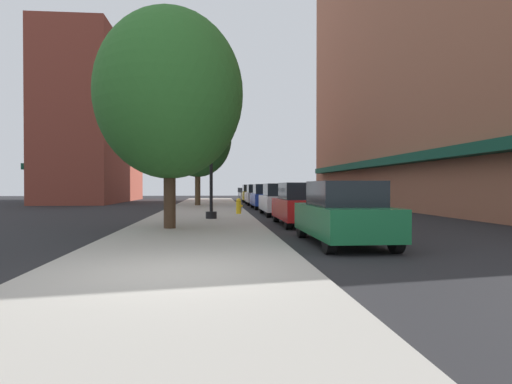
# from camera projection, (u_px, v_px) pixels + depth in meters

# --- Properties ---
(ground_plane) EXTENTS (90.00, 90.00, 0.00)m
(ground_plane) POSITION_uv_depth(u_px,v_px,m) (274.00, 212.00, 25.57)
(ground_plane) COLOR #232326
(sidewalk_slab) EXTENTS (4.80, 50.00, 0.12)m
(sidewalk_slab) POSITION_uv_depth(u_px,v_px,m) (205.00, 211.00, 26.20)
(sidewalk_slab) COLOR #A8A399
(sidewalk_slab) RESTS_ON ground
(building_far_background) EXTENTS (6.80, 18.00, 14.93)m
(building_far_background) POSITION_uv_depth(u_px,v_px,m) (96.00, 125.00, 43.04)
(building_far_background) COLOR brown
(building_far_background) RESTS_ON ground
(lamppost) EXTENTS (0.48, 0.48, 5.90)m
(lamppost) POSITION_uv_depth(u_px,v_px,m) (211.00, 147.00, 19.14)
(lamppost) COLOR black
(lamppost) RESTS_ON sidewalk_slab
(fire_hydrant) EXTENTS (0.33, 0.26, 0.79)m
(fire_hydrant) POSITION_uv_depth(u_px,v_px,m) (239.00, 206.00, 22.50)
(fire_hydrant) COLOR gold
(fire_hydrant) RESTS_ON sidewalk_slab
(parking_meter_near) EXTENTS (0.14, 0.09, 1.31)m
(parking_meter_near) POSITION_uv_depth(u_px,v_px,m) (241.00, 197.00, 24.38)
(parking_meter_near) COLOR slate
(parking_meter_near) RESTS_ON sidewalk_slab
(parking_meter_far) EXTENTS (0.14, 0.09, 1.31)m
(parking_meter_far) POSITION_uv_depth(u_px,v_px,m) (239.00, 196.00, 26.57)
(parking_meter_far) COLOR slate
(parking_meter_far) RESTS_ON sidewalk_slab
(tree_near) EXTENTS (4.99, 4.99, 7.81)m
(tree_near) POSITION_uv_depth(u_px,v_px,m) (198.00, 138.00, 32.45)
(tree_near) COLOR #4C3823
(tree_near) RESTS_ON sidewalk_slab
(tree_mid) EXTENTS (4.92, 4.92, 7.32)m
(tree_mid) POSITION_uv_depth(u_px,v_px,m) (169.00, 94.00, 14.76)
(tree_mid) COLOR #422D1E
(tree_mid) RESTS_ON sidewalk_slab
(car_green) EXTENTS (1.80, 4.30, 1.66)m
(car_green) POSITION_uv_depth(u_px,v_px,m) (343.00, 214.00, 11.57)
(car_green) COLOR black
(car_green) RESTS_ON ground
(car_red) EXTENTS (1.80, 4.30, 1.66)m
(car_red) POSITION_uv_depth(u_px,v_px,m) (302.00, 205.00, 17.22)
(car_red) COLOR black
(car_red) RESTS_ON ground
(car_white) EXTENTS (1.80, 4.30, 1.66)m
(car_white) POSITION_uv_depth(u_px,v_px,m) (280.00, 200.00, 23.09)
(car_white) COLOR black
(car_white) RESTS_ON ground
(car_blue) EXTENTS (1.80, 4.30, 1.66)m
(car_blue) POSITION_uv_depth(u_px,v_px,m) (266.00, 197.00, 29.66)
(car_blue) COLOR black
(car_blue) RESTS_ON ground
(car_silver) EXTENTS (1.80, 4.30, 1.66)m
(car_silver) POSITION_uv_depth(u_px,v_px,m) (257.00, 195.00, 35.85)
(car_silver) COLOR black
(car_silver) RESTS_ON ground
(car_yellow) EXTENTS (1.80, 4.30, 1.66)m
(car_yellow) POSITION_uv_depth(u_px,v_px,m) (251.00, 194.00, 41.97)
(car_yellow) COLOR black
(car_yellow) RESTS_ON ground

